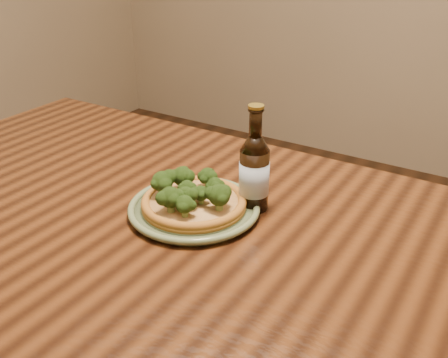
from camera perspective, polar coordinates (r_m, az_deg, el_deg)
The scene contains 4 objects.
table at distance 1.05m, azimuth -4.23°, elevation -9.78°, with size 1.60×0.90×0.75m.
plate at distance 1.04m, azimuth -3.27°, elevation -3.20°, with size 0.26×0.26×0.02m.
pizza at distance 1.03m, azimuth -3.42°, elevation -2.20°, with size 0.21×0.21×0.07m.
beer_bottle at distance 1.03m, azimuth 3.31°, elevation 0.79°, with size 0.06×0.06×0.22m.
Camera 1 is at (0.51, -0.57, 1.28)m, focal length 42.00 mm.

